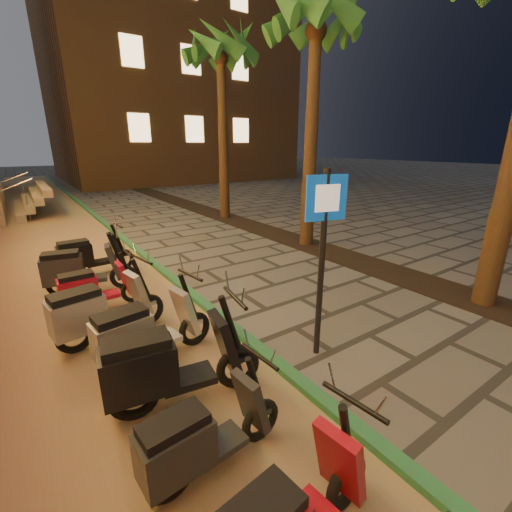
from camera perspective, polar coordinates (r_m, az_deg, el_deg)
parking_strip at (r=10.88m, az=-28.96°, el=0.22°), size 3.40×60.00×0.01m
green_curb at (r=11.12m, az=-20.36°, el=1.98°), size 0.18×60.00×0.10m
planting_strip at (r=9.34m, az=16.65°, el=-0.83°), size 1.20×40.00×0.02m
apartment_block at (r=36.04m, az=-15.75°, el=32.88°), size 18.00×16.06×25.00m
palm_c at (r=10.61m, az=9.99°, el=33.19°), size 2.97×3.02×6.91m
palm_d at (r=14.61m, az=-5.90°, el=29.94°), size 2.97×3.02×7.16m
pedestrian_sign at (r=4.60m, az=11.17°, el=2.56°), size 0.57×0.18×2.64m
scooter_5 at (r=3.44m, az=-9.39°, el=-27.91°), size 1.48×0.53×1.04m
scooter_6 at (r=4.12m, az=-14.82°, el=-17.43°), size 1.84×0.76×1.29m
scooter_7 at (r=4.92m, az=-18.41°, el=-12.07°), size 1.70×0.69×1.20m
scooter_8 at (r=5.71m, az=-25.03°, el=-8.43°), size 1.74×0.75×1.22m
scooter_9 at (r=6.83m, az=-25.63°, el=-4.95°), size 1.47×0.51×1.04m
scooter_10 at (r=7.70m, az=-27.54°, el=-2.09°), size 1.73×0.78×1.22m
scooter_11 at (r=8.70m, az=-26.29°, el=0.04°), size 1.64×0.57×1.15m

